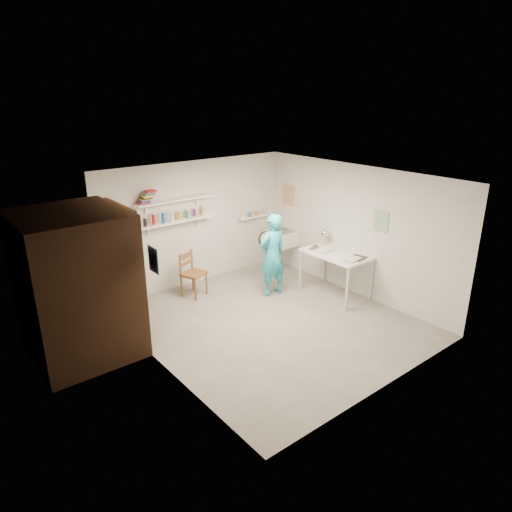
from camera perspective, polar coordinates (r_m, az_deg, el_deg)
floor at (r=7.65m, az=1.90°, el=-8.29°), size 4.00×4.50×0.02m
ceiling at (r=6.84m, az=2.13°, el=9.86°), size 4.00×4.50×0.02m
wall_back at (r=8.90m, az=-7.54°, el=4.10°), size 4.00×0.02×2.40m
wall_front at (r=5.77m, az=16.88°, el=-5.65°), size 4.00×0.02×2.40m
wall_left at (r=6.12m, az=-12.44°, el=-3.71°), size 0.02×4.50×2.40m
wall_right at (r=8.54m, az=12.31°, el=3.12°), size 0.02×4.50×2.40m
doorway_recess at (r=7.10m, az=-16.03°, el=-2.42°), size 0.02×0.90×2.00m
corridor_box at (r=6.87m, az=-21.49°, el=-3.38°), size 1.40×1.50×2.10m
door_lintel at (r=6.79m, az=-16.72°, el=5.84°), size 0.06×1.05×0.10m
door_jamb_near at (r=6.68m, az=-14.16°, el=-3.68°), size 0.06×0.10×2.00m
door_jamb_far at (r=7.54m, az=-17.41°, el=-1.23°), size 0.06×0.10×2.00m
shelf_lower at (r=8.52m, az=-9.99°, el=4.28°), size 1.50×0.22×0.03m
shelf_upper at (r=8.42m, az=-10.16°, el=6.90°), size 1.50×0.22×0.03m
ledge_shelf at (r=9.60m, az=-0.34°, el=4.94°), size 0.70×0.14×0.03m
poster_left at (r=6.04m, az=-12.72°, el=-0.47°), size 0.01×0.28×0.36m
poster_right_a at (r=9.62m, az=4.04°, el=7.58°), size 0.01×0.34×0.42m
poster_right_b at (r=8.12m, az=15.35°, el=4.20°), size 0.01×0.30×0.38m
belfast_sink at (r=9.62m, az=3.28°, el=2.34°), size 0.48×0.60×0.30m
man at (r=8.36m, az=2.08°, el=0.15°), size 0.57×0.38×1.55m
wall_clock at (r=8.43m, az=1.12°, el=2.20°), size 0.28×0.04×0.28m
wooden_chair at (r=8.49m, az=-7.81°, el=-2.21°), size 0.51×0.50×0.86m
work_table at (r=8.59m, az=9.86°, el=-2.21°), size 0.74×1.23×0.82m
desk_lamp at (r=8.83m, az=8.61°, el=2.84°), size 0.15×0.15×0.15m
spray_cans at (r=8.49m, az=-10.03°, el=4.93°), size 1.29×0.06×0.17m
book_stack at (r=8.16m, az=-13.48°, el=7.17°), size 0.32×0.14×0.22m
ledge_pots at (r=9.58m, az=-0.34°, el=5.29°), size 0.48×0.07×0.09m
papers at (r=8.44m, az=10.03°, el=0.45°), size 0.30×0.22×0.02m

